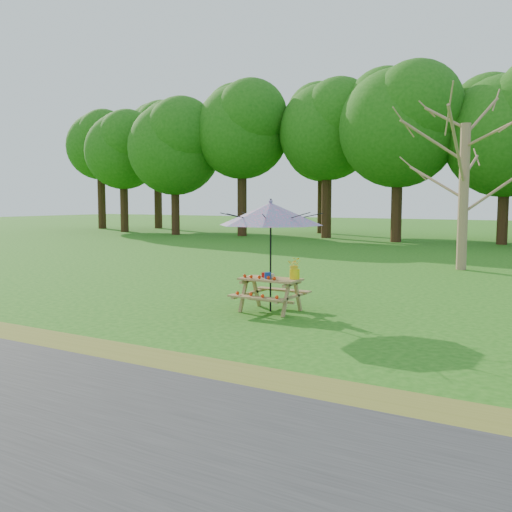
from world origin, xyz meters
The scene contains 8 objects.
ground centered at (0.00, 0.00, 0.00)m, with size 120.00×120.00×0.00m, color #1E6312.
treeline centered at (0.00, 22.00, 8.00)m, with size 60.00×12.00×16.00m, color #1A5E10, non-canonical shape.
bare_tree centered at (5.24, 10.37, 6.52)m, with size 6.47×6.47×10.74m.
picnic_table centered at (3.34, 1.19, 0.33)m, with size 1.20×1.32×0.67m.
patio_umbrella centered at (3.34, 1.19, 1.95)m, with size 2.73×2.73×2.25m.
produce_bins centered at (3.27, 1.21, 0.72)m, with size 0.27×0.36×0.13m.
tomatoes_row centered at (3.19, 1.01, 0.71)m, with size 0.77×0.13×0.07m, color red, non-canonical shape.
flower_bucket centered at (3.80, 1.34, 0.90)m, with size 0.32×0.29×0.43m.
Camera 1 is at (8.81, -8.65, 2.22)m, focal length 40.00 mm.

